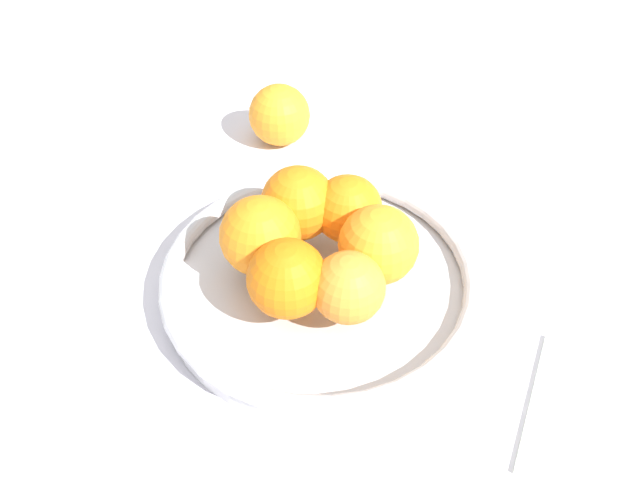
% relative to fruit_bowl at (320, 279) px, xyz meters
% --- Properties ---
extents(ground_plane, '(4.00, 4.00, 0.00)m').
position_rel_fruit_bowl_xyz_m(ground_plane, '(0.00, 0.00, -0.02)').
color(ground_plane, silver).
extents(fruit_bowl, '(0.32, 0.32, 0.04)m').
position_rel_fruit_bowl_xyz_m(fruit_bowl, '(0.00, 0.00, 0.00)').
color(fruit_bowl, silver).
rests_on(fruit_bowl, ground_plane).
extents(orange_pile, '(0.19, 0.18, 0.08)m').
position_rel_fruit_bowl_xyz_m(orange_pile, '(0.00, -0.00, 0.06)').
color(orange_pile, orange).
rests_on(orange_pile, fruit_bowl).
extents(stray_orange, '(0.08, 0.08, 0.08)m').
position_rel_fruit_bowl_xyz_m(stray_orange, '(-0.21, -0.18, 0.02)').
color(stray_orange, orange).
rests_on(stray_orange, ground_plane).
extents(napkin_folded, '(0.17, 0.17, 0.01)m').
position_rel_fruit_bowl_xyz_m(napkin_folded, '(0.01, 0.30, -0.01)').
color(napkin_folded, silver).
rests_on(napkin_folded, ground_plane).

